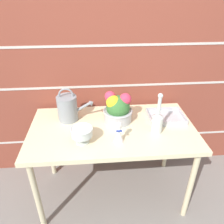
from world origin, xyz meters
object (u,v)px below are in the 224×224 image
flower_planter (118,109)px  figurine_vase (119,134)px  watering_can (68,108)px  crystal_pedestal_bowl (82,133)px  wire_tray (166,117)px  glass_decanter (157,121)px

flower_planter → figurine_vase: size_ratio=1.53×
watering_can → figurine_vase: (0.38, -0.33, -0.04)m
watering_can → figurine_vase: size_ratio=1.84×
crystal_pedestal_bowl → wire_tray: (0.69, 0.26, -0.07)m
crystal_pedestal_bowl → glass_decanter: glass_decanter is taller
watering_can → figurine_vase: watering_can is taller
watering_can → glass_decanter: (0.68, -0.23, -0.01)m
crystal_pedestal_bowl → flower_planter: (0.28, 0.26, 0.03)m
crystal_pedestal_bowl → glass_decanter: 0.56m
wire_tray → glass_decanter: bearing=-125.4°
figurine_vase → crystal_pedestal_bowl: bearing=176.2°
watering_can → flower_planter: (0.40, -0.05, 0.00)m
crystal_pedestal_bowl → wire_tray: crystal_pedestal_bowl is taller
crystal_pedestal_bowl → figurine_vase: size_ratio=0.95×
flower_planter → glass_decanter: 0.33m
crystal_pedestal_bowl → wire_tray: size_ratio=0.53×
glass_decanter → flower_planter: bearing=146.9°
watering_can → glass_decanter: 0.72m
watering_can → wire_tray: watering_can is taller
glass_decanter → figurine_vase: glass_decanter is taller
glass_decanter → watering_can: bearing=160.9°
glass_decanter → figurine_vase: 0.32m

